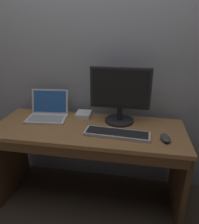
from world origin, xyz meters
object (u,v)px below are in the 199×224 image
object	(u,v)px
external_monitor	(120,94)
wired_keyboard	(117,134)
laptop_silver	(48,112)
computer_mouse	(165,138)
external_drive_box	(84,114)

from	to	relation	value
external_monitor	wired_keyboard	bearing A→B (deg)	-88.59
external_monitor	wired_keyboard	size ratio (longest dim) A/B	0.98
laptop_silver	wired_keyboard	size ratio (longest dim) A/B	0.73
wired_keyboard	computer_mouse	distance (m)	0.35
laptop_silver	external_monitor	size ratio (longest dim) A/B	0.74
wired_keyboard	computer_mouse	size ratio (longest dim) A/B	4.10
external_monitor	wired_keyboard	xyz separation A→B (m)	(0.01, -0.24, -0.24)
laptop_silver	wired_keyboard	world-z (taller)	laptop_silver
external_monitor	external_drive_box	distance (m)	0.41
wired_keyboard	laptop_silver	bearing A→B (deg)	160.30
wired_keyboard	external_drive_box	world-z (taller)	external_drive_box
external_monitor	laptop_silver	bearing A→B (deg)	-179.31
wired_keyboard	external_drive_box	distance (m)	0.45
wired_keyboard	external_drive_box	size ratio (longest dim) A/B	3.33
laptop_silver	external_monitor	bearing A→B (deg)	0.69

